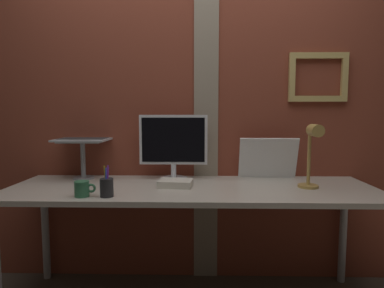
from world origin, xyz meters
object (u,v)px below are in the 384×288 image
(whiteboard_panel, at_px, (268,158))
(pen_cup, at_px, (107,187))
(laptop, at_px, (86,132))
(desk_lamp, at_px, (312,149))
(coffee_mug, at_px, (82,189))
(monitor, at_px, (173,143))

(whiteboard_panel, relative_size, pen_cup, 2.32)
(laptop, relative_size, desk_lamp, 0.90)
(whiteboard_panel, bearing_deg, coffee_mug, -154.86)
(monitor, height_order, coffee_mug, monitor)
(whiteboard_panel, relative_size, coffee_mug, 3.42)
(monitor, distance_m, pen_cup, 0.60)
(pen_cup, xyz_separation_m, coffee_mug, (-0.13, 0.00, -0.01))
(laptop, bearing_deg, coffee_mug, -73.28)
(laptop, relative_size, whiteboard_panel, 0.88)
(monitor, xyz_separation_m, whiteboard_panel, (0.64, 0.04, -0.11))
(desk_lamp, distance_m, pen_cup, 1.18)
(whiteboard_panel, height_order, coffee_mug, whiteboard_panel)
(laptop, xyz_separation_m, desk_lamp, (1.44, -0.34, -0.08))
(desk_lamp, distance_m, coffee_mug, 1.30)
(monitor, relative_size, whiteboard_panel, 1.16)
(whiteboard_panel, bearing_deg, monitor, -176.18)
(monitor, bearing_deg, laptop, 173.70)
(laptop, height_order, coffee_mug, laptop)
(monitor, relative_size, coffee_mug, 3.96)
(pen_cup, bearing_deg, desk_lamp, 9.51)
(desk_lamp, bearing_deg, whiteboard_panel, 120.29)
(laptop, distance_m, coffee_mug, 0.62)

